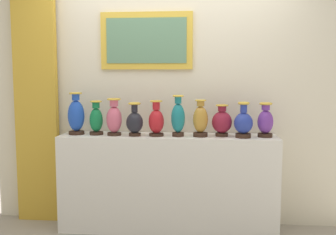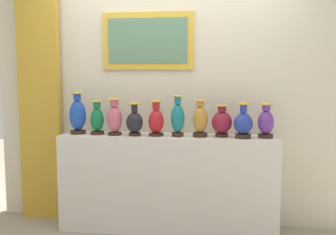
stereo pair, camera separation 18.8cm
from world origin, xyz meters
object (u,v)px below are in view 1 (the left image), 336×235
vase_sapphire (76,116)px  vase_violet (265,121)px  vase_rose (114,119)px  vase_crimson (156,121)px  vase_ochre (200,120)px  vase_burgundy (222,122)px  vase_onyx (135,122)px  vase_emerald (96,120)px  vase_teal (178,118)px  vase_cobalt (243,123)px

vase_sapphire → vase_violet: vase_sapphire is taller
vase_rose → vase_crimson: bearing=0.0°
vase_crimson → vase_ochre: vase_ochre is taller
vase_crimson → vase_burgundy: size_ratio=1.12×
vase_onyx → vase_violet: size_ratio=0.99×
vase_sapphire → vase_crimson: size_ratio=1.21×
vase_sapphire → vase_emerald: vase_sapphire is taller
vase_crimson → vase_burgundy: vase_crimson is taller
vase_rose → vase_violet: bearing=1.3°
vase_teal → vase_cobalt: size_ratio=1.18×
vase_sapphire → vase_teal: vase_sapphire is taller
vase_emerald → vase_violet: 1.61m
vase_rose → vase_ochre: (0.82, 0.00, -0.01)m
vase_teal → vase_violet: 0.81m
vase_teal → vase_ochre: size_ratio=1.12×
vase_emerald → vase_ochre: vase_ochre is taller
vase_sapphire → vase_violet: size_ratio=1.27×
vase_rose → vase_burgundy: vase_rose is taller
vase_ochre → vase_burgundy: (0.20, 0.04, -0.02)m
vase_ochre → vase_onyx: bearing=-178.4°
vase_rose → vase_crimson: (0.41, 0.00, -0.02)m
vase_crimson → vase_violet: (1.02, 0.03, 0.00)m
vase_onyx → vase_cobalt: 1.02m
vase_emerald → vase_rose: vase_rose is taller
vase_sapphire → vase_emerald: bearing=-0.2°
vase_sapphire → vase_cobalt: size_ratio=1.24×
vase_emerald → vase_cobalt: (1.40, -0.05, -0.01)m
vase_rose → vase_cobalt: vase_rose is taller
vase_emerald → vase_burgundy: size_ratio=1.10×
vase_burgundy → vase_emerald: bearing=-179.7°
vase_onyx → vase_cobalt: size_ratio=0.97×
vase_emerald → vase_onyx: size_ratio=1.03×
vase_burgundy → vase_violet: bearing=-0.7°
vase_onyx → vase_violet: 1.22m
vase_sapphire → vase_onyx: (0.58, -0.05, -0.05)m
vase_crimson → vase_ochre: (0.42, 0.00, 0.01)m
vase_onyx → vase_burgundy: bearing=3.7°
vase_cobalt → vase_violet: bearing=14.2°
vase_crimson → vase_violet: 1.02m
vase_onyx → vase_crimson: 0.21m
vase_sapphire → vase_violet: 1.81m
vase_teal → vase_burgundy: vase_teal is taller
vase_teal → vase_violet: (0.81, 0.04, -0.03)m
vase_sapphire → vase_crimson: (0.79, -0.03, -0.04)m
vase_rose → vase_ochre: 0.82m
vase_rose → vase_ochre: vase_rose is taller
vase_sapphire → vase_violet: bearing=0.0°
vase_sapphire → vase_crimson: bearing=-2.3°
vase_teal → vase_ochre: 0.21m
vase_crimson → vase_teal: 0.21m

